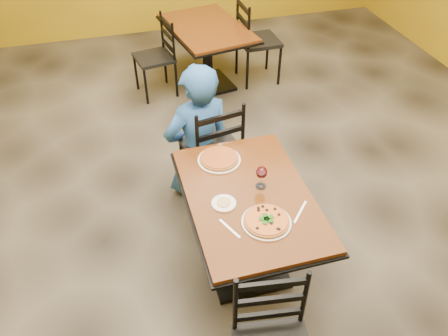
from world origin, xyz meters
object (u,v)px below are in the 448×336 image
object	(u,v)px
chair_main_far	(211,147)
side_plate	(224,203)
table_second	(207,43)
chair_second_right	(259,41)
table_main	(248,216)
pizza_far	(219,158)
wine_glass	(261,176)
diner	(198,131)
plate_main	(266,222)
chair_second_left	(154,58)
pizza_main	(267,220)
plate_far	(219,160)

from	to	relation	value
chair_main_far	side_plate	distance (m)	1.00
table_second	chair_second_right	bearing A→B (deg)	0.00
table_main	pizza_far	bearing A→B (deg)	103.33
side_plate	chair_second_right	bearing A→B (deg)	66.48
table_second	wine_glass	distance (m)	2.69
chair_main_far	wine_glass	xyz separation A→B (m)	(0.13, -0.85, 0.36)
diner	plate_main	world-z (taller)	diner
plate_main	pizza_far	bearing A→B (deg)	100.37
table_second	chair_second_left	world-z (taller)	chair_second_left
table_second	pizza_far	bearing A→B (deg)	-101.86
chair_second_left	wine_glass	world-z (taller)	wine_glass
chair_second_left	pizza_main	size ratio (longest dim) A/B	3.14
wine_glass	chair_second_right	bearing A→B (deg)	71.02
plate_far	pizza_far	distance (m)	0.02
pizza_far	plate_main	bearing A→B (deg)	-79.63
chair_second_left	plate_main	xyz separation A→B (m)	(0.26, -2.98, 0.31)
wine_glass	chair_second_left	bearing A→B (deg)	97.18
table_second	chair_main_far	bearing A→B (deg)	-103.19
table_second	plate_far	bearing A→B (deg)	-101.86
chair_second_right	pizza_far	bearing A→B (deg)	153.29
pizza_main	wine_glass	bearing A→B (deg)	76.86
plate_far	chair_second_right	bearing A→B (deg)	64.39
pizza_far	side_plate	size ratio (longest dim) A/B	1.75
side_plate	pizza_main	bearing A→B (deg)	-47.85
table_second	pizza_main	world-z (taller)	pizza_main
table_main	table_second	size ratio (longest dim) A/B	0.94
plate_far	table_second	bearing A→B (deg)	78.14
plate_main	plate_far	xyz separation A→B (m)	(-0.12, 0.66, 0.00)
table_second	pizza_main	distance (m)	3.01
chair_main_far	table_second	bearing A→B (deg)	-113.37
diner	side_plate	distance (m)	1.03
table_main	plate_main	xyz separation A→B (m)	(0.03, -0.26, 0.20)
chair_second_right	table_second	bearing A→B (deg)	88.90
chair_second_left	table_second	bearing A→B (deg)	79.68
chair_second_right	chair_second_left	bearing A→B (deg)	88.90
plate_main	pizza_main	xyz separation A→B (m)	(-0.00, 0.00, 0.02)
pizza_main	wine_glass	world-z (taller)	wine_glass
chair_main_far	plate_main	bearing A→B (deg)	82.60
side_plate	wine_glass	size ratio (longest dim) A/B	0.89
diner	plate_far	xyz separation A→B (m)	(0.02, -0.59, 0.15)
side_plate	table_main	bearing A→B (deg)	9.50
plate_main	side_plate	world-z (taller)	same
chair_main_far	chair_second_left	bearing A→B (deg)	-93.79
side_plate	chair_main_far	bearing A→B (deg)	80.97
chair_main_far	chair_second_right	xyz separation A→B (m)	(1.05, 1.80, 0.02)
chair_second_left	chair_second_right	distance (m)	1.25
chair_main_far	wine_glass	bearing A→B (deg)	88.66
chair_second_right	plate_far	distance (m)	2.58
table_main	side_plate	xyz separation A→B (m)	(-0.18, -0.03, 0.20)
chair_second_right	wine_glass	bearing A→B (deg)	159.93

